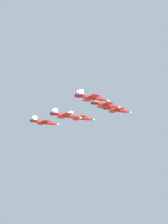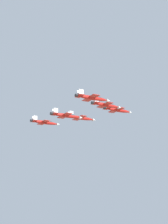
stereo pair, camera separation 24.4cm
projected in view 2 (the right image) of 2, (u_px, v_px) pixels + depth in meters
name	position (u px, v px, depth m)	size (l,w,h in m)	color
jet_lead	(117.00, 110.00, 226.31)	(10.73, 17.35, 3.65)	red
jet_left_wingman	(81.00, 118.00, 229.04)	(10.47, 16.99, 3.57)	red
jet_right_wingman	(106.00, 105.00, 208.41)	(10.22, 16.52, 3.47)	red
jet_left_outer	(45.00, 122.00, 232.23)	(10.38, 16.81, 3.53)	red
jet_right_outer	(92.00, 98.00, 190.67)	(10.52, 17.14, 3.60)	red
jet_slot_rear	(66.00, 116.00, 210.87)	(10.43, 17.00, 3.57)	red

